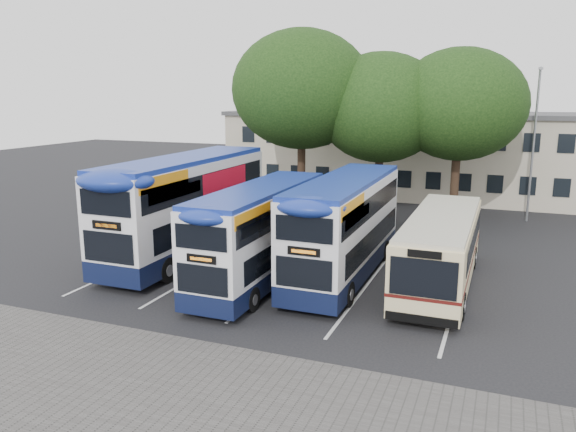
# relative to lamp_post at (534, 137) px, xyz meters

# --- Properties ---
(ground) EXTENTS (120.00, 120.00, 0.00)m
(ground) POSITION_rel_lamp_post_xyz_m (-6.00, -19.97, -5.08)
(ground) COLOR black
(ground) RESTS_ON ground
(paving_strip) EXTENTS (40.00, 6.00, 0.01)m
(paving_strip) POSITION_rel_lamp_post_xyz_m (-8.00, -24.97, -5.08)
(paving_strip) COLOR #595654
(paving_strip) RESTS_ON ground
(bay_lines) EXTENTS (14.12, 11.00, 0.01)m
(bay_lines) POSITION_rel_lamp_post_xyz_m (-9.75, -14.97, -5.08)
(bay_lines) COLOR silver
(bay_lines) RESTS_ON ground
(depot_building) EXTENTS (32.40, 8.40, 6.20)m
(depot_building) POSITION_rel_lamp_post_xyz_m (-6.00, 7.02, -1.93)
(depot_building) COLOR beige
(depot_building) RESTS_ON ground
(lamp_post) EXTENTS (0.25, 1.05, 9.06)m
(lamp_post) POSITION_rel_lamp_post_xyz_m (0.00, 0.00, 0.00)
(lamp_post) COLOR gray
(lamp_post) RESTS_ON ground
(tree_left) EXTENTS (8.58, 8.58, 11.46)m
(tree_left) POSITION_rel_lamp_post_xyz_m (-13.43, -3.08, 2.71)
(tree_left) COLOR black
(tree_left) RESTS_ON ground
(tree_mid) EXTENTS (7.74, 7.74, 10.03)m
(tree_mid) POSITION_rel_lamp_post_xyz_m (-8.69, -2.15, 1.64)
(tree_mid) COLOR black
(tree_mid) RESTS_ON ground
(tree_right) EXTENTS (7.68, 7.68, 10.21)m
(tree_right) POSITION_rel_lamp_post_xyz_m (-4.20, -1.58, 1.85)
(tree_right) COLOR black
(tree_right) RESTS_ON ground
(bus_dd_left) EXTENTS (2.75, 11.33, 4.72)m
(bus_dd_left) POSITION_rel_lamp_post_xyz_m (-15.15, -13.90, -2.48)
(bus_dd_left) COLOR #0F1739
(bus_dd_left) RESTS_ON ground
(bus_dd_mid) EXTENTS (2.30, 9.49, 3.95)m
(bus_dd_mid) POSITION_rel_lamp_post_xyz_m (-10.41, -16.04, -2.91)
(bus_dd_mid) COLOR #0F1739
(bus_dd_mid) RESTS_ON ground
(bus_dd_right) EXTENTS (2.44, 10.07, 4.19)m
(bus_dd_right) POSITION_rel_lamp_post_xyz_m (-7.43, -14.16, -2.77)
(bus_dd_right) COLOR #0F1739
(bus_dd_right) RESTS_ON ground
(bus_single) EXTENTS (2.48, 9.74, 2.90)m
(bus_single) POSITION_rel_lamp_post_xyz_m (-3.54, -13.85, -3.44)
(bus_single) COLOR #FFE6AA
(bus_single) RESTS_ON ground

